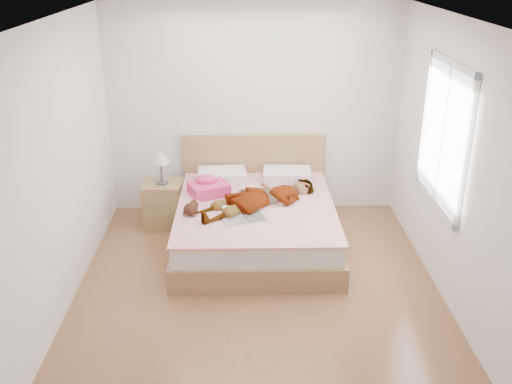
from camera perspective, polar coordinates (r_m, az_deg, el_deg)
ground at (r=5.77m, az=0.18°, el=-9.75°), size 4.00×4.00×0.00m
woman at (r=6.34m, az=0.21°, el=-0.27°), size 1.63×1.31×0.21m
hair at (r=6.79m, az=-4.71°, el=0.71°), size 0.50×0.60×0.09m
phone at (r=6.69m, az=-4.17°, el=1.60°), size 0.08×0.10×0.05m
room_shell at (r=5.72m, az=18.28°, el=5.37°), size 4.00×4.00×4.00m
bed at (r=6.54m, az=-0.03°, el=-2.79°), size 1.80×2.08×1.00m
towel at (r=6.61m, az=-4.80°, el=0.53°), size 0.53×0.48×0.22m
magazine at (r=6.03m, az=-1.24°, el=-2.53°), size 0.54×0.44×0.03m
coffee_mug at (r=6.12m, az=-3.01°, el=-1.83°), size 0.11×0.08×0.09m
plush_toy at (r=6.13m, az=-6.49°, el=-1.62°), size 0.20×0.26×0.13m
nightstand at (r=6.99m, az=-9.24°, el=-0.89°), size 0.47×0.42×0.98m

